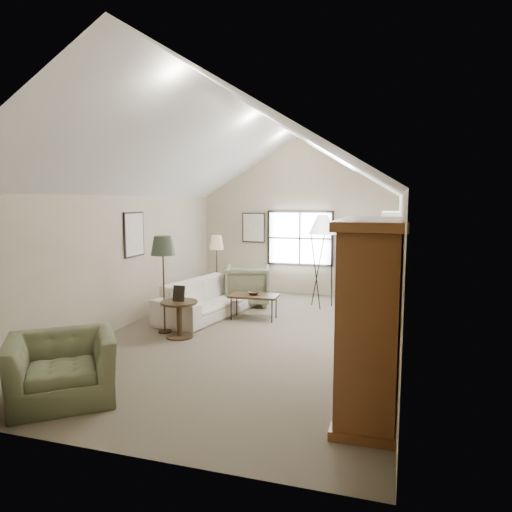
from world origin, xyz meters
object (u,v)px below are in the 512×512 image
(armchair_near, at_px, (62,368))
(armchair_far, at_px, (248,285))
(armoire, at_px, (369,318))
(side_chair, at_px, (372,282))
(coffee_table, at_px, (254,307))
(side_table, at_px, (179,319))
(sofa, at_px, (209,298))

(armchair_near, xyz_separation_m, armchair_far, (0.58, 5.51, 0.07))
(armoire, distance_m, side_chair, 6.00)
(coffee_table, bearing_deg, side_table, -119.27)
(armoire, bearing_deg, side_chair, 92.22)
(armchair_near, relative_size, side_table, 1.86)
(armchair_far, relative_size, coffee_table, 1.03)
(armchair_near, xyz_separation_m, side_chair, (3.33, 6.70, 0.08))
(armchair_near, bearing_deg, coffee_table, 36.66)
(armchair_near, height_order, side_table, armchair_near)
(sofa, bearing_deg, side_chair, -42.60)
(side_chair, bearing_deg, side_table, -126.11)
(armoire, bearing_deg, armchair_far, 122.02)
(armoire, height_order, armchair_far, armoire)
(side_table, bearing_deg, coffee_table, 60.73)
(sofa, height_order, side_table, sofa)
(coffee_table, height_order, side_table, side_table)
(armoire, relative_size, coffee_table, 2.23)
(sofa, xyz_separation_m, side_table, (0.10, -1.60, -0.05))
(sofa, relative_size, armchair_near, 2.14)
(armchair_far, bearing_deg, coffee_table, 96.68)
(side_table, bearing_deg, armchair_near, -94.51)
(side_table, bearing_deg, armchair_far, 82.53)
(side_table, xyz_separation_m, side_chair, (3.12, 3.98, 0.14))
(coffee_table, distance_m, side_chair, 3.28)
(side_chair, bearing_deg, coffee_table, -130.95)
(armoire, height_order, armchair_near, armoire)
(side_table, relative_size, side_chair, 0.69)
(armoire, height_order, side_table, armoire)
(side_chair, bearing_deg, armoire, -85.87)
(sofa, height_order, coffee_table, sofa)
(coffee_table, bearing_deg, sofa, 179.08)
(armchair_near, xyz_separation_m, coffee_table, (1.10, 4.30, -0.14))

